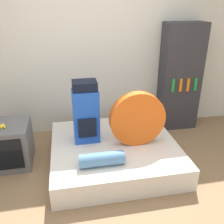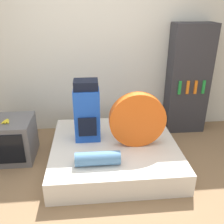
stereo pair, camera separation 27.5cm
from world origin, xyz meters
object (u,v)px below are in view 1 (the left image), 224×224
at_px(tent_bag, 137,119).
at_px(sleeping_roll, 102,159).
at_px(bookshelf, 180,78).
at_px(backpack, 86,113).
at_px(television, 6,145).

distance_m(tent_bag, sleeping_roll, 0.70).
bearing_deg(bookshelf, sleeping_roll, -138.98).
bearing_deg(sleeping_roll, backpack, 100.14).
relative_size(television, bookshelf, 0.37).
height_order(backpack, television, backpack).
bearing_deg(bookshelf, backpack, -156.78).
bearing_deg(television, sleeping_roll, -29.98).
xyz_separation_m(tent_bag, bookshelf, (0.97, 0.90, 0.22)).
bearing_deg(backpack, tent_bag, -19.42).
height_order(backpack, sleeping_roll, backpack).
relative_size(tent_bag, sleeping_roll, 1.38).
bearing_deg(sleeping_roll, tent_bag, 36.86).
xyz_separation_m(tent_bag, television, (-1.69, 0.29, -0.36)).
bearing_deg(backpack, television, 176.41).
relative_size(backpack, television, 1.29).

